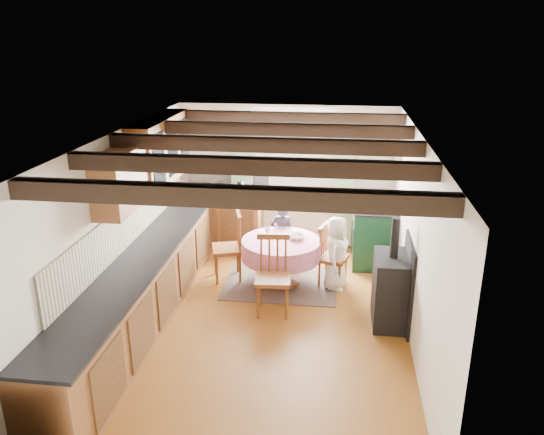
# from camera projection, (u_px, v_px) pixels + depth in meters

# --- Properties ---
(floor) EXTENTS (3.60, 5.50, 0.00)m
(floor) POSITION_uv_depth(u_px,v_px,m) (264.00, 323.00, 6.88)
(floor) COLOR brown
(floor) RESTS_ON ground
(ceiling) EXTENTS (3.60, 5.50, 0.00)m
(ceiling) POSITION_uv_depth(u_px,v_px,m) (263.00, 137.00, 6.08)
(ceiling) COLOR white
(ceiling) RESTS_ON ground
(wall_back) EXTENTS (3.60, 0.00, 2.40)m
(wall_back) POSITION_uv_depth(u_px,v_px,m) (287.00, 177.00, 9.05)
(wall_back) COLOR silver
(wall_back) RESTS_ON ground
(wall_front) EXTENTS (3.60, 0.00, 2.40)m
(wall_front) POSITION_uv_depth(u_px,v_px,m) (210.00, 372.00, 3.91)
(wall_front) COLOR silver
(wall_front) RESTS_ON ground
(wall_left) EXTENTS (0.00, 5.50, 2.40)m
(wall_left) POSITION_uv_depth(u_px,v_px,m) (121.00, 229.00, 6.69)
(wall_left) COLOR silver
(wall_left) RESTS_ON ground
(wall_right) EXTENTS (0.00, 5.50, 2.40)m
(wall_right) POSITION_uv_depth(u_px,v_px,m) (416.00, 243.00, 6.26)
(wall_right) COLOR silver
(wall_right) RESTS_ON ground
(beam_a) EXTENTS (3.60, 0.16, 0.16)m
(beam_a) POSITION_uv_depth(u_px,v_px,m) (227.00, 196.00, 4.24)
(beam_a) COLOR black
(beam_a) RESTS_ON ceiling
(beam_b) EXTENTS (3.60, 0.16, 0.16)m
(beam_b) POSITION_uv_depth(u_px,v_px,m) (248.00, 166.00, 5.17)
(beam_b) COLOR black
(beam_b) RESTS_ON ceiling
(beam_c) EXTENTS (3.60, 0.16, 0.16)m
(beam_c) POSITION_uv_depth(u_px,v_px,m) (263.00, 145.00, 6.11)
(beam_c) COLOR black
(beam_c) RESTS_ON ceiling
(beam_d) EXTENTS (3.60, 0.16, 0.16)m
(beam_d) POSITION_uv_depth(u_px,v_px,m) (274.00, 129.00, 7.04)
(beam_d) COLOR black
(beam_d) RESTS_ON ceiling
(beam_e) EXTENTS (3.60, 0.16, 0.16)m
(beam_e) POSITION_uv_depth(u_px,v_px,m) (282.00, 117.00, 7.98)
(beam_e) COLOR black
(beam_e) RESTS_ON ceiling
(splash_left) EXTENTS (0.02, 4.50, 0.55)m
(splash_left) POSITION_uv_depth(u_px,v_px,m) (131.00, 221.00, 6.97)
(splash_left) COLOR beige
(splash_left) RESTS_ON wall_left
(splash_back) EXTENTS (1.40, 0.02, 0.55)m
(splash_back) POSITION_uv_depth(u_px,v_px,m) (228.00, 175.00, 9.15)
(splash_back) COLOR beige
(splash_back) RESTS_ON wall_back
(base_cabinet_left) EXTENTS (0.60, 5.30, 0.88)m
(base_cabinet_left) POSITION_uv_depth(u_px,v_px,m) (149.00, 285.00, 6.91)
(base_cabinet_left) COLOR brown
(base_cabinet_left) RESTS_ON floor
(base_cabinet_back) EXTENTS (1.30, 0.60, 0.88)m
(base_cabinet_back) POSITION_uv_depth(u_px,v_px,m) (223.00, 222.00, 9.15)
(base_cabinet_back) COLOR brown
(base_cabinet_back) RESTS_ON floor
(worktop_left) EXTENTS (0.64, 5.30, 0.04)m
(worktop_left) POSITION_uv_depth(u_px,v_px,m) (147.00, 252.00, 6.76)
(worktop_left) COLOR black
(worktop_left) RESTS_ON base_cabinet_left
(worktop_back) EXTENTS (1.30, 0.64, 0.04)m
(worktop_back) POSITION_uv_depth(u_px,v_px,m) (222.00, 197.00, 8.98)
(worktop_back) COLOR black
(worktop_back) RESTS_ON base_cabinet_back
(wall_cabinet_glass) EXTENTS (0.34, 1.80, 0.90)m
(wall_cabinet_glass) POSITION_uv_depth(u_px,v_px,m) (161.00, 150.00, 7.55)
(wall_cabinet_glass) COLOR brown
(wall_cabinet_glass) RESTS_ON wall_left
(wall_cabinet_solid) EXTENTS (0.34, 0.90, 0.70)m
(wall_cabinet_solid) POSITION_uv_depth(u_px,v_px,m) (119.00, 182.00, 6.16)
(wall_cabinet_solid) COLOR brown
(wall_cabinet_solid) RESTS_ON wall_left
(window_frame) EXTENTS (1.34, 0.03, 1.54)m
(window_frame) POSITION_uv_depth(u_px,v_px,m) (293.00, 154.00, 8.89)
(window_frame) COLOR white
(window_frame) RESTS_ON wall_back
(window_pane) EXTENTS (1.20, 0.01, 1.40)m
(window_pane) POSITION_uv_depth(u_px,v_px,m) (293.00, 154.00, 8.90)
(window_pane) COLOR white
(window_pane) RESTS_ON wall_back
(curtain_left) EXTENTS (0.35, 0.10, 2.10)m
(curtain_left) POSITION_uv_depth(u_px,v_px,m) (242.00, 182.00, 9.08)
(curtain_left) COLOR #90A97F
(curtain_left) RESTS_ON wall_back
(curtain_right) EXTENTS (0.35, 0.10, 2.10)m
(curtain_right) POSITION_uv_depth(u_px,v_px,m) (343.00, 186.00, 8.88)
(curtain_right) COLOR #90A97F
(curtain_right) RESTS_ON wall_back
(curtain_rod) EXTENTS (2.00, 0.03, 0.03)m
(curtain_rod) POSITION_uv_depth(u_px,v_px,m) (293.00, 118.00, 8.61)
(curtain_rod) COLOR black
(curtain_rod) RESTS_ON wall_back
(wall_picture) EXTENTS (0.04, 0.50, 0.60)m
(wall_picture) POSITION_uv_depth(u_px,v_px,m) (398.00, 157.00, 8.25)
(wall_picture) COLOR gold
(wall_picture) RESTS_ON wall_right
(wall_plate) EXTENTS (0.30, 0.02, 0.30)m
(wall_plate) POSITION_uv_depth(u_px,v_px,m) (351.00, 149.00, 8.73)
(wall_plate) COLOR silver
(wall_plate) RESTS_ON wall_back
(rug) EXTENTS (1.64, 1.27, 0.01)m
(rug) POSITION_uv_depth(u_px,v_px,m) (281.00, 283.00, 7.93)
(rug) COLOR #3A3329
(rug) RESTS_ON floor
(dining_table) EXTENTS (1.14, 1.14, 0.69)m
(dining_table) POSITION_uv_depth(u_px,v_px,m) (281.00, 262.00, 7.82)
(dining_table) COLOR pink
(dining_table) RESTS_ON floor
(chair_near) EXTENTS (0.49, 0.51, 1.05)m
(chair_near) POSITION_uv_depth(u_px,v_px,m) (273.00, 276.00, 6.95)
(chair_near) COLOR brown
(chair_near) RESTS_ON floor
(chair_left) EXTENTS (0.57, 0.56, 1.04)m
(chair_left) POSITION_uv_depth(u_px,v_px,m) (227.00, 246.00, 7.93)
(chair_left) COLOR brown
(chair_left) RESTS_ON floor
(chair_right) EXTENTS (0.51, 0.49, 0.92)m
(chair_right) POSITION_uv_depth(u_px,v_px,m) (333.00, 256.00, 7.74)
(chair_right) COLOR brown
(chair_right) RESTS_ON floor
(aga_range) EXTENTS (0.68, 1.05, 0.97)m
(aga_range) POSITION_uv_depth(u_px,v_px,m) (374.00, 233.00, 8.56)
(aga_range) COLOR black
(aga_range) RESTS_ON floor
(cast_iron_stove) EXTENTS (0.43, 0.71, 1.42)m
(cast_iron_stove) POSITION_uv_depth(u_px,v_px,m) (392.00, 272.00, 6.66)
(cast_iron_stove) COLOR black
(cast_iron_stove) RESTS_ON floor
(child_far) EXTENTS (0.40, 0.29, 1.04)m
(child_far) POSITION_uv_depth(u_px,v_px,m) (283.00, 235.00, 8.37)
(child_far) COLOR #373544
(child_far) RESTS_ON floor
(child_right) EXTENTS (0.46, 0.59, 1.09)m
(child_right) POSITION_uv_depth(u_px,v_px,m) (336.00, 253.00, 7.63)
(child_right) COLOR white
(child_right) RESTS_ON floor
(bowl_a) EXTENTS (0.29, 0.29, 0.05)m
(bowl_a) POSITION_uv_depth(u_px,v_px,m) (297.00, 236.00, 7.78)
(bowl_a) COLOR silver
(bowl_a) RESTS_ON dining_table
(bowl_b) EXTENTS (0.21, 0.21, 0.06)m
(bowl_b) POSITION_uv_depth(u_px,v_px,m) (297.00, 237.00, 7.72)
(bowl_b) COLOR silver
(bowl_b) RESTS_ON dining_table
(cup) EXTENTS (0.12, 0.12, 0.08)m
(cup) POSITION_uv_depth(u_px,v_px,m) (267.00, 230.00, 7.96)
(cup) COLOR silver
(cup) RESTS_ON dining_table
(canister_tall) EXTENTS (0.13, 0.13, 0.22)m
(canister_tall) POSITION_uv_depth(u_px,v_px,m) (207.00, 189.00, 8.94)
(canister_tall) COLOR #262628
(canister_tall) RESTS_ON worktop_back
(canister_wide) EXTENTS (0.20, 0.20, 0.22)m
(canister_wide) POSITION_uv_depth(u_px,v_px,m) (222.00, 189.00, 8.94)
(canister_wide) COLOR #262628
(canister_wide) RESTS_ON worktop_back
(canister_slim) EXTENTS (0.10, 0.10, 0.29)m
(canister_slim) POSITION_uv_depth(u_px,v_px,m) (240.00, 190.00, 8.79)
(canister_slim) COLOR #262628
(canister_slim) RESTS_ON worktop_back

